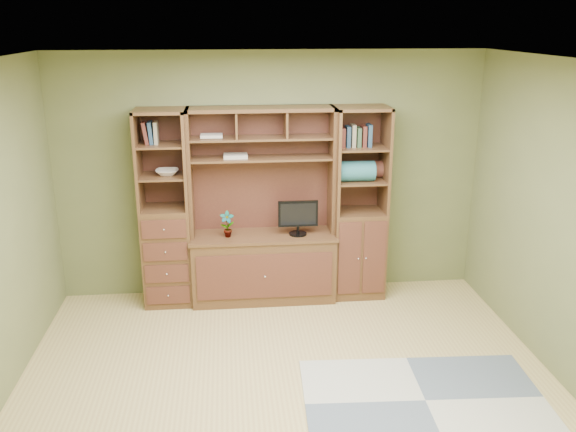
{
  "coord_description": "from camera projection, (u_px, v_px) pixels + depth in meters",
  "views": [
    {
      "loc": [
        -0.45,
        -4.29,
        2.87
      ],
      "look_at": [
        0.11,
        1.2,
        1.1
      ],
      "focal_mm": 38.0,
      "sensor_mm": 36.0,
      "label": 1
    }
  ],
  "objects": [
    {
      "name": "room",
      "position": [
        290.0,
        240.0,
        4.59
      ],
      "size": [
        4.6,
        4.1,
        2.64
      ],
      "color": "tan",
      "rests_on": "ground"
    },
    {
      "name": "monitor",
      "position": [
        298.0,
        211.0,
        6.32
      ],
      "size": [
        0.42,
        0.19,
        0.51
      ],
      "primitive_type": "cube",
      "rotation": [
        0.0,
        0.0,
        -0.0
      ],
      "color": "black",
      "rests_on": "center_hutch"
    },
    {
      "name": "right_tower",
      "position": [
        359.0,
        204.0,
        6.44
      ],
      "size": [
        0.55,
        0.45,
        2.05
      ],
      "primitive_type": "cube",
      "color": "#54341D",
      "rests_on": "ground"
    },
    {
      "name": "left_tower",
      "position": [
        165.0,
        210.0,
        6.25
      ],
      "size": [
        0.5,
        0.45,
        2.05
      ],
      "primitive_type": "cube",
      "color": "#54341D",
      "rests_on": "ground"
    },
    {
      "name": "center_hutch",
      "position": [
        263.0,
        208.0,
        6.31
      ],
      "size": [
        1.54,
        0.53,
        2.05
      ],
      "primitive_type": "cube",
      "color": "#54341D",
      "rests_on": "ground"
    },
    {
      "name": "orchid",
      "position": [
        227.0,
        224.0,
        6.29
      ],
      "size": [
        0.15,
        0.1,
        0.28
      ],
      "primitive_type": "imported",
      "color": "#9A4934",
      "rests_on": "center_hutch"
    },
    {
      "name": "rug",
      "position": [
        425.0,
        401.0,
        4.81
      ],
      "size": [
        1.97,
        1.37,
        0.01
      ],
      "primitive_type": "cube",
      "rotation": [
        0.0,
        0.0,
        -0.05
      ],
      "color": "gray",
      "rests_on": "ground"
    },
    {
      "name": "bowl",
      "position": [
        167.0,
        172.0,
        6.13
      ],
      "size": [
        0.23,
        0.23,
        0.06
      ],
      "primitive_type": "imported",
      "color": "silver",
      "rests_on": "left_tower"
    },
    {
      "name": "magazines",
      "position": [
        236.0,
        156.0,
        6.2
      ],
      "size": [
        0.24,
        0.18,
        0.04
      ],
      "primitive_type": "cube",
      "color": "#BAAF9E",
      "rests_on": "center_hutch"
    },
    {
      "name": "blanket_teal",
      "position": [
        357.0,
        171.0,
        6.28
      ],
      "size": [
        0.36,
        0.21,
        0.21
      ],
      "primitive_type": "cube",
      "color": "#2B6A73",
      "rests_on": "right_tower"
    },
    {
      "name": "blanket_red",
      "position": [
        373.0,
        169.0,
        6.42
      ],
      "size": [
        0.32,
        0.18,
        0.18
      ],
      "primitive_type": "cube",
      "color": "brown",
      "rests_on": "right_tower"
    }
  ]
}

